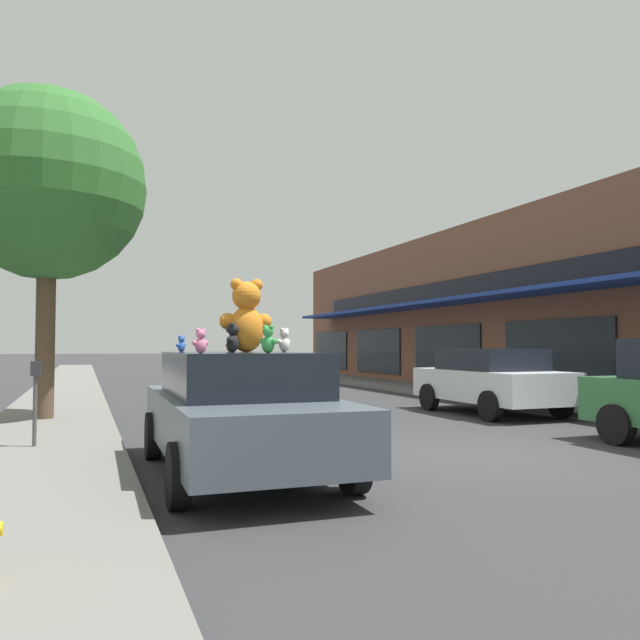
# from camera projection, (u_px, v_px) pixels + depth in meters

# --- Properties ---
(ground_plane) EXTENTS (260.00, 260.00, 0.00)m
(ground_plane) POSITION_uv_depth(u_px,v_px,m) (469.00, 454.00, 9.40)
(ground_plane) COLOR #333335
(sidewalk_near) EXTENTS (2.33, 90.00, 0.13)m
(sidewalk_near) POSITION_uv_depth(u_px,v_px,m) (30.00, 480.00, 7.27)
(sidewalk_near) COLOR slate
(sidewalk_near) RESTS_ON ground_plane
(plush_art_car) EXTENTS (2.17, 4.80, 1.55)m
(plush_art_car) POSITION_uv_depth(u_px,v_px,m) (240.00, 409.00, 7.97)
(plush_art_car) COLOR #4C5660
(plush_art_car) RESTS_ON ground_plane
(teddy_bear_giant) EXTENTS (0.71, 0.44, 0.97)m
(teddy_bear_giant) POSITION_uv_depth(u_px,v_px,m) (246.00, 317.00, 8.20)
(teddy_bear_giant) COLOR orange
(teddy_bear_giant) RESTS_ON plush_art_car
(teddy_bear_black) EXTENTS (0.22, 0.29, 0.38)m
(teddy_bear_black) POSITION_uv_depth(u_px,v_px,m) (233.00, 338.00, 7.98)
(teddy_bear_black) COLOR black
(teddy_bear_black) RESTS_ON plush_art_car
(teddy_bear_pink) EXTENTS (0.21, 0.15, 0.28)m
(teddy_bear_pink) POSITION_uv_depth(u_px,v_px,m) (201.00, 341.00, 6.85)
(teddy_bear_pink) COLOR pink
(teddy_bear_pink) RESTS_ON plush_art_car
(teddy_bear_brown) EXTENTS (0.14, 0.15, 0.22)m
(teddy_bear_brown) POSITION_uv_depth(u_px,v_px,m) (230.00, 344.00, 9.13)
(teddy_bear_brown) COLOR olive
(teddy_bear_brown) RESTS_ON plush_art_car
(teddy_bear_green) EXTENTS (0.20, 0.23, 0.32)m
(teddy_bear_green) POSITION_uv_depth(u_px,v_px,m) (268.00, 340.00, 6.91)
(teddy_bear_green) COLOR green
(teddy_bear_green) RESTS_ON plush_art_car
(teddy_bear_blue) EXTENTS (0.16, 0.14, 0.22)m
(teddy_bear_blue) POSITION_uv_depth(u_px,v_px,m) (181.00, 344.00, 8.22)
(teddy_bear_blue) COLOR blue
(teddy_bear_blue) RESTS_ON plush_art_car
(teddy_bear_white) EXTENTS (0.25, 0.20, 0.33)m
(teddy_bear_white) POSITION_uv_depth(u_px,v_px,m) (284.00, 340.00, 8.65)
(teddy_bear_white) COLOR white
(teddy_bear_white) RESTS_ON plush_art_car
(parked_car_far_center) EXTENTS (2.10, 4.09, 1.57)m
(parked_car_far_center) POSITION_uv_depth(u_px,v_px,m) (491.00, 379.00, 14.94)
(parked_car_far_center) COLOR silver
(parked_car_far_center) RESTS_ON ground_plane
(street_tree) EXTENTS (4.03, 4.03, 6.91)m
(street_tree) POSITION_uv_depth(u_px,v_px,m) (48.00, 186.00, 13.10)
(street_tree) COLOR brown
(street_tree) RESTS_ON sidewalk_near
(parking_meter) EXTENTS (0.14, 0.10, 1.27)m
(parking_meter) POSITION_uv_depth(u_px,v_px,m) (35.00, 392.00, 9.34)
(parking_meter) COLOR #4C4C51
(parking_meter) RESTS_ON sidewalk_near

